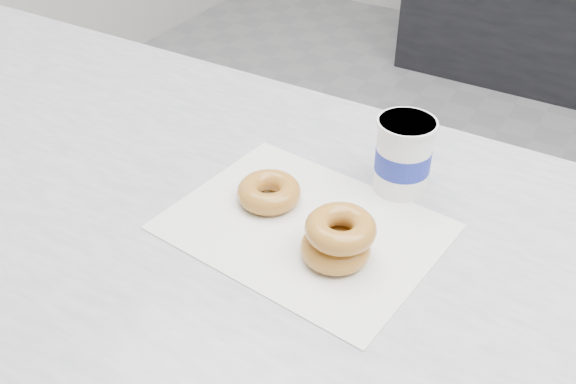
# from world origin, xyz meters

# --- Properties ---
(wax_paper) EXTENTS (0.37, 0.29, 0.00)m
(wax_paper) POSITION_xyz_m (-0.43, -0.56, 0.90)
(wax_paper) COLOR silver
(wax_paper) RESTS_ON counter
(donut_single) EXTENTS (0.11, 0.11, 0.03)m
(donut_single) POSITION_xyz_m (-0.50, -0.54, 0.92)
(donut_single) COLOR #BB7933
(donut_single) RESTS_ON wax_paper
(donut_stack) EXTENTS (0.12, 0.12, 0.06)m
(donut_stack) POSITION_xyz_m (-0.37, -0.59, 0.93)
(donut_stack) COLOR #BB7933
(donut_stack) RESTS_ON wax_paper
(coffee_cup) EXTENTS (0.10, 0.10, 0.11)m
(coffee_cup) POSITION_xyz_m (-0.36, -0.42, 0.96)
(coffee_cup) COLOR white
(coffee_cup) RESTS_ON counter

